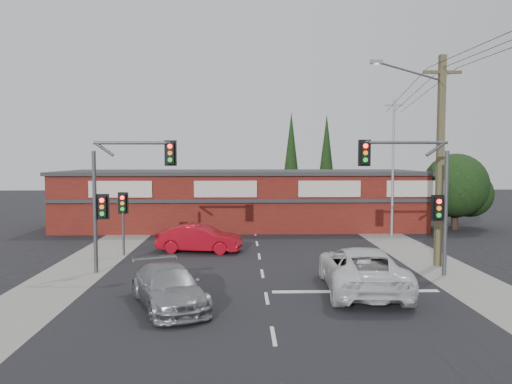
{
  "coord_description": "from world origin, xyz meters",
  "views": [
    {
      "loc": [
        -0.91,
        -20.42,
        5.19
      ],
      "look_at": [
        -0.24,
        3.0,
        3.58
      ],
      "focal_mm": 35.0,
      "sensor_mm": 36.0,
      "label": 1
    }
  ],
  "objects_px": {
    "white_suv": "(362,269)",
    "shop_building": "(241,198)",
    "utility_pole": "(438,153)",
    "red_sedan": "(199,238)",
    "silver_suv": "(169,287)"
  },
  "relations": [
    {
      "from": "red_sedan",
      "to": "utility_pole",
      "type": "bearing_deg",
      "value": -99.05
    },
    {
      "from": "white_suv",
      "to": "red_sedan",
      "type": "distance_m",
      "value": 10.82
    },
    {
      "from": "silver_suv",
      "to": "utility_pole",
      "type": "height_order",
      "value": "utility_pole"
    },
    {
      "from": "red_sedan",
      "to": "shop_building",
      "type": "height_order",
      "value": "shop_building"
    },
    {
      "from": "silver_suv",
      "to": "utility_pole",
      "type": "relative_size",
      "value": 0.49
    },
    {
      "from": "silver_suv",
      "to": "utility_pole",
      "type": "xyz_separation_m",
      "value": [
        11.83,
        6.25,
        4.69
      ]
    },
    {
      "from": "silver_suv",
      "to": "red_sedan",
      "type": "xyz_separation_m",
      "value": [
        0.21,
        10.14,
        0.05
      ]
    },
    {
      "from": "white_suv",
      "to": "red_sedan",
      "type": "bearing_deg",
      "value": -46.42
    },
    {
      "from": "utility_pole",
      "to": "red_sedan",
      "type": "bearing_deg",
      "value": 161.49
    },
    {
      "from": "red_sedan",
      "to": "shop_building",
      "type": "distance_m",
      "value": 10.45
    },
    {
      "from": "silver_suv",
      "to": "utility_pole",
      "type": "bearing_deg",
      "value": 6.0
    },
    {
      "from": "white_suv",
      "to": "utility_pole",
      "type": "relative_size",
      "value": 0.62
    },
    {
      "from": "white_suv",
      "to": "utility_pole",
      "type": "distance_m",
      "value": 7.8
    },
    {
      "from": "white_suv",
      "to": "shop_building",
      "type": "distance_m",
      "value": 19.0
    },
    {
      "from": "white_suv",
      "to": "utility_pole",
      "type": "bearing_deg",
      "value": -133.38
    }
  ]
}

